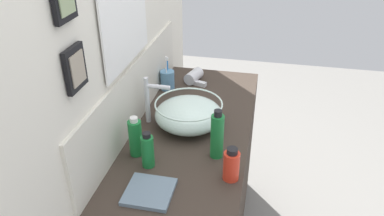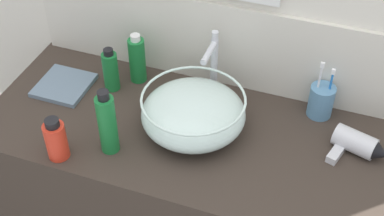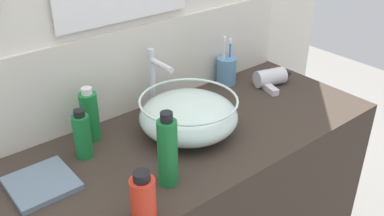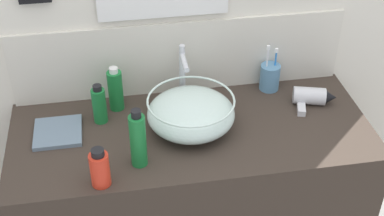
{
  "view_description": "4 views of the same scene",
  "coord_description": "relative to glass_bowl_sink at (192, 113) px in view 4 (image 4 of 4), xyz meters",
  "views": [
    {
      "loc": [
        -1.47,
        -0.31,
        1.86
      ],
      "look_at": [
        0.0,
        0.0,
        0.99
      ],
      "focal_mm": 35.0,
      "sensor_mm": 36.0,
      "label": 1
    },
    {
      "loc": [
        0.4,
        -1.12,
        2.05
      ],
      "look_at": [
        0.0,
        0.0,
        0.99
      ],
      "focal_mm": 50.0,
      "sensor_mm": 36.0,
      "label": 2
    },
    {
      "loc": [
        -0.75,
        -0.92,
        1.65
      ],
      "look_at": [
        0.0,
        0.0,
        0.99
      ],
      "focal_mm": 40.0,
      "sensor_mm": 36.0,
      "label": 3
    },
    {
      "loc": [
        -0.26,
        -1.52,
        2.11
      ],
      "look_at": [
        0.0,
        0.0,
        0.99
      ],
      "focal_mm": 50.0,
      "sensor_mm": 36.0,
      "label": 4
    }
  ],
  "objects": [
    {
      "name": "vanity_counter",
      "position": [
        -0.0,
        -0.02,
        -0.51
      ],
      "size": [
        1.33,
        0.55,
        0.89
      ],
      "primitive_type": "cube",
      "color": "#382D26",
      "rests_on": "ground"
    },
    {
      "name": "back_panel",
      "position": [
        -0.01,
        0.29,
        0.24
      ],
      "size": [
        1.97,
        0.1,
        2.38
      ],
      "color": "silver",
      "rests_on": "ground"
    },
    {
      "name": "glass_bowl_sink",
      "position": [
        0.0,
        0.0,
        0.0
      ],
      "size": [
        0.32,
        0.32,
        0.13
      ],
      "color": "silver",
      "rests_on": "vanity_counter"
    },
    {
      "name": "faucet",
      "position": [
        0.0,
        0.19,
        0.07
      ],
      "size": [
        0.02,
        0.13,
        0.23
      ],
      "color": "silver",
      "rests_on": "vanity_counter"
    },
    {
      "name": "hair_drier",
      "position": [
        0.49,
        0.07,
        -0.03
      ],
      "size": [
        0.18,
        0.14,
        0.07
      ],
      "color": "silver",
      "rests_on": "vanity_counter"
    },
    {
      "name": "toothbrush_cup",
      "position": [
        0.35,
        0.2,
        -0.01
      ],
      "size": [
        0.08,
        0.08,
        0.2
      ],
      "color": "#598CB2",
      "rests_on": "vanity_counter"
    },
    {
      "name": "lotion_bottle",
      "position": [
        -0.33,
        0.1,
        0.01
      ],
      "size": [
        0.05,
        0.05,
        0.16
      ],
      "color": "#197233",
      "rests_on": "vanity_counter"
    },
    {
      "name": "spray_bottle",
      "position": [
        -0.34,
        -0.24,
        -0.0
      ],
      "size": [
        0.06,
        0.06,
        0.14
      ],
      "color": "red",
      "rests_on": "vanity_counter"
    },
    {
      "name": "soap_dispenser",
      "position": [
        -0.27,
        0.17,
        0.02
      ],
      "size": [
        0.06,
        0.06,
        0.18
      ],
      "color": "#197233",
      "rests_on": "vanity_counter"
    },
    {
      "name": "shampoo_bottle",
      "position": [
        -0.21,
        -0.17,
        0.04
      ],
      "size": [
        0.05,
        0.05,
        0.22
      ],
      "color": "#197233",
      "rests_on": "vanity_counter"
    },
    {
      "name": "hand_towel",
      "position": [
        -0.49,
        0.04,
        -0.06
      ],
      "size": [
        0.17,
        0.18,
        0.02
      ],
      "primitive_type": "cube",
      "color": "slate",
      "rests_on": "vanity_counter"
    }
  ]
}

